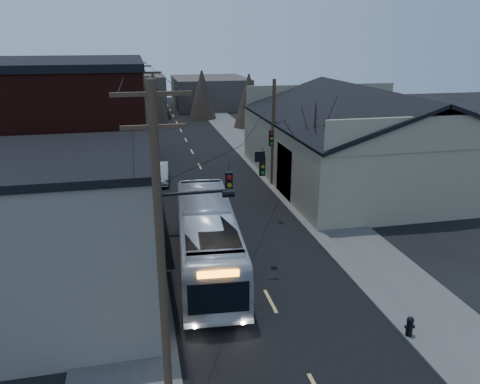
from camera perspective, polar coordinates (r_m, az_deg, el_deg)
name	(u,v)px	position (r m, az deg, el deg)	size (l,w,h in m)	color
road_surface	(203,172)	(42.03, -4.56, 2.43)	(9.00, 110.00, 0.02)	black
sidewalk_left	(128,176)	(41.68, -13.45, 1.90)	(4.00, 110.00, 0.12)	#474744
sidewalk_right	(272,167)	(43.34, 3.98, 3.00)	(4.00, 110.00, 0.12)	#474744
building_clapboard	(58,240)	(21.00, -21.33, -5.52)	(8.00, 8.00, 7.00)	#6C645A
building_brick	(64,148)	(31.10, -20.70, 5.05)	(10.00, 12.00, 10.00)	black
building_left_far	(94,126)	(46.93, -17.41, 7.71)	(9.00, 14.00, 7.00)	#36302B
warehouse	(365,148)	(40.57, 14.96, 5.19)	(16.16, 20.60, 7.73)	gray
building_far_left	(132,95)	(75.54, -13.07, 11.48)	(10.00, 12.00, 6.00)	#36302B
building_far_right	(210,92)	(81.51, -3.69, 12.03)	(12.00, 14.00, 5.00)	#36302B
bare_tree	(313,156)	(33.29, 8.95, 4.37)	(0.40, 0.40, 7.20)	black
utility_lines	(170,131)	(34.90, -8.50, 7.32)	(11.24, 45.28, 10.50)	#382B1E
bus	(208,238)	(24.29, -3.98, -5.61)	(2.84, 12.15, 3.38)	silver
parked_car	(159,173)	(39.53, -9.90, 2.30)	(1.61, 4.62, 1.52)	#AFB1B7
fire_hydrant	(410,325)	(20.64, 19.99, -15.04)	(0.41, 0.29, 0.85)	black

